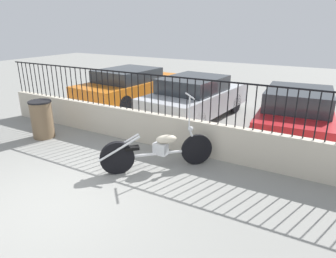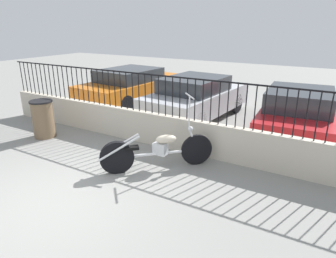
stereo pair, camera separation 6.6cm
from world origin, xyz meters
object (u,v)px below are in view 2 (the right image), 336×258
trash_bin (43,119)px  car_silver (196,97)px  car_orange (132,85)px  motorcycle_white (152,151)px  car_red (298,112)px

trash_bin → car_silver: bearing=52.0°
car_orange → trash_bin: bearing=-172.9°
motorcycle_white → car_orange: motorcycle_white is taller
trash_bin → car_orange: car_orange is taller
car_orange → car_red: bearing=-92.0°
motorcycle_white → trash_bin: bearing=133.6°
car_red → car_silver: bearing=84.4°
trash_bin → car_red: 6.68m
motorcycle_white → trash_bin: (-3.49, 0.15, 0.08)m
trash_bin → car_silver: size_ratio=0.23×
motorcycle_white → car_red: bearing=14.2°
motorcycle_white → car_silver: bearing=57.4°
car_silver → car_orange: bearing=83.4°
trash_bin → car_orange: 4.14m
car_silver → car_red: car_silver is taller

